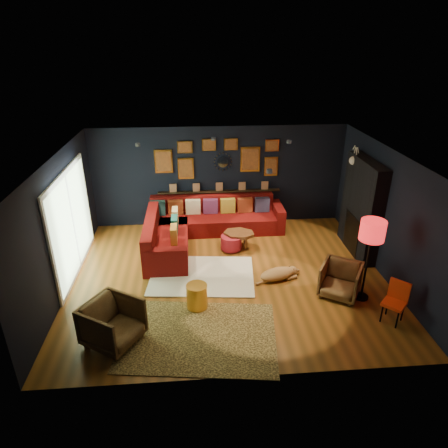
{
  "coord_description": "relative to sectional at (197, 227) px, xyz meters",
  "views": [
    {
      "loc": [
        -0.69,
        -7.12,
        4.61
      ],
      "look_at": [
        -0.07,
        0.3,
        1.09
      ],
      "focal_mm": 32.0,
      "sensor_mm": 36.0,
      "label": 1
    }
  ],
  "objects": [
    {
      "name": "ledge",
      "position": [
        0.61,
        0.87,
        0.6
      ],
      "size": [
        3.2,
        0.12,
        0.04
      ],
      "primitive_type": "cube",
      "color": "black",
      "rests_on": "room_walls"
    },
    {
      "name": "dog",
      "position": [
        1.61,
        -2.01,
        -0.14
      ],
      "size": [
        1.18,
        0.83,
        0.34
      ],
      "primitive_type": null,
      "rotation": [
        0.0,
        0.0,
        0.31
      ],
      "color": "#A37844",
      "rests_on": "leopard_rug"
    },
    {
      "name": "orange_chair",
      "position": [
        3.41,
        -3.45,
        0.13
      ],
      "size": [
        0.51,
        0.51,
        0.77
      ],
      "rotation": [
        0.0,
        0.0,
        -0.78
      ],
      "color": "black",
      "rests_on": "ground"
    },
    {
      "name": "room_walls",
      "position": [
        0.61,
        -1.81,
        1.27
      ],
      "size": [
        6.5,
        6.5,
        6.5
      ],
      "color": "black",
      "rests_on": "ground"
    },
    {
      "name": "coffee_table",
      "position": [
        0.98,
        -0.54,
        0.01
      ],
      "size": [
        0.86,
        0.71,
        0.37
      ],
      "rotation": [
        0.0,
        0.0,
        -0.23
      ],
      "color": "brown",
      "rests_on": "shag_rug"
    },
    {
      "name": "ceiling_spots",
      "position": [
        0.61,
        -1.01,
        2.24
      ],
      "size": [
        3.3,
        2.5,
        0.06
      ],
      "color": "black",
      "rests_on": "room_walls"
    },
    {
      "name": "armchair_left",
      "position": [
        -1.45,
        -3.63,
        0.09
      ],
      "size": [
        1.07,
        1.09,
        0.83
      ],
      "primitive_type": "imported",
      "rotation": [
        0.0,
        0.0,
        1.01
      ],
      "color": "#AF7D42",
      "rests_on": "ground"
    },
    {
      "name": "sunburst_mirror",
      "position": [
        0.71,
        0.91,
        1.38
      ],
      "size": [
        0.47,
        0.16,
        0.47
      ],
      "color": "silver",
      "rests_on": "room_walls"
    },
    {
      "name": "gold_stool",
      "position": [
        -0.07,
        -2.81,
        -0.08
      ],
      "size": [
        0.39,
        0.39,
        0.49
      ],
      "primitive_type": "cylinder",
      "color": "gold",
      "rests_on": "ground"
    },
    {
      "name": "gallery_wall",
      "position": [
        0.6,
        0.91,
        1.48
      ],
      "size": [
        3.15,
        0.04,
        1.02
      ],
      "color": "gold",
      "rests_on": "room_walls"
    },
    {
      "name": "armchair_right",
      "position": [
        2.71,
        -2.63,
        0.05
      ],
      "size": [
        0.96,
        0.95,
        0.74
      ],
      "primitive_type": "imported",
      "rotation": [
        0.0,
        0.0,
        -0.55
      ],
      "color": "#AF7D42",
      "rests_on": "ground"
    },
    {
      "name": "sectional",
      "position": [
        0.0,
        0.0,
        0.0
      ],
      "size": [
        3.41,
        2.69,
        0.86
      ],
      "color": "maroon",
      "rests_on": "ground"
    },
    {
      "name": "floor_lamp",
      "position": [
        3.11,
        -2.76,
        1.06
      ],
      "size": [
        0.45,
        0.45,
        1.64
      ],
      "color": "black",
      "rests_on": "ground"
    },
    {
      "name": "fireplace",
      "position": [
        3.71,
        -0.91,
        0.7
      ],
      "size": [
        0.31,
        1.6,
        2.2
      ],
      "color": "black",
      "rests_on": "ground"
    },
    {
      "name": "deer_head",
      "position": [
        3.75,
        -0.41,
        1.73
      ],
      "size": [
        0.5,
        0.28,
        0.45
      ],
      "color": "white",
      "rests_on": "fireplace"
    },
    {
      "name": "sliding_door",
      "position": [
        -2.6,
        -1.21,
        0.78
      ],
      "size": [
        0.06,
        2.8,
        2.2
      ],
      "color": "white",
      "rests_on": "ground"
    },
    {
      "name": "floor",
      "position": [
        0.61,
        -1.81,
        -0.32
      ],
      "size": [
        6.5,
        6.5,
        0.0
      ],
      "primitive_type": "plane",
      "color": "#92541D",
      "rests_on": "ground"
    },
    {
      "name": "shag_rug",
      "position": [
        0.06,
        -1.75,
        -0.31
      ],
      "size": [
        2.31,
        1.78,
        0.03
      ],
      "primitive_type": "cube",
      "rotation": [
        0.0,
        0.0,
        -0.1
      ],
      "color": "silver",
      "rests_on": "ground"
    },
    {
      "name": "pouf",
      "position": [
        0.79,
        -0.63,
        -0.13
      ],
      "size": [
        0.5,
        0.5,
        0.32
      ],
      "primitive_type": "cylinder",
      "color": "#A41B2A",
      "rests_on": "shag_rug"
    },
    {
      "name": "leopard_rug",
      "position": [
        -0.05,
        -3.61,
        -0.32
      ],
      "size": [
        2.8,
        2.16,
        0.01
      ],
      "primitive_type": "cube",
      "rotation": [
        0.0,
        0.0,
        -0.13
      ],
      "color": "tan",
      "rests_on": "ground"
    }
  ]
}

